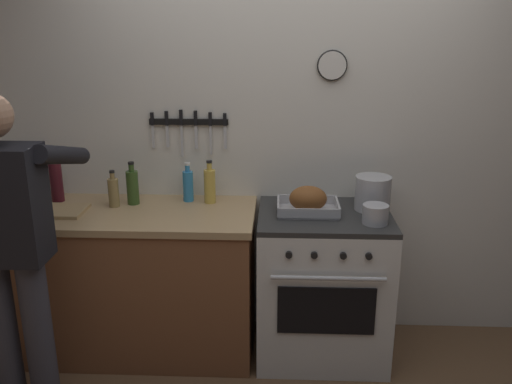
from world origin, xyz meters
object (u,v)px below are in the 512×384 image
roasting_pan (308,201)px  bottle_vinegar (114,192)px  bottle_olive_oil (133,187)px  bottle_wine_red (56,181)px  saucepan (375,214)px  stove (322,284)px  stock_pot (373,193)px  bottle_dish_soap (188,185)px  person_cook (10,240)px  cutting_board (54,211)px  bottle_cooking_oil (210,185)px

roasting_pan → bottle_vinegar: bearing=176.9°
bottle_olive_oil → bottle_wine_red: 0.48m
saucepan → stove: bearing=150.5°
stock_pot → bottle_olive_oil: bottle_olive_oil is taller
roasting_pan → bottle_dish_soap: 0.74m
roasting_pan → stock_pot: (0.38, 0.07, 0.03)m
saucepan → bottle_vinegar: 1.52m
person_cook → cutting_board: (-0.01, 0.54, -0.04)m
bottle_dish_soap → bottle_cooking_oil: size_ratio=0.92×
saucepan → cutting_board: 1.83m
person_cook → bottle_wine_red: person_cook is taller
cutting_board → bottle_dish_soap: (0.74, 0.25, 0.09)m
saucepan → bottle_dish_soap: (-1.08, 0.34, 0.05)m
bottle_dish_soap → bottle_cooking_oil: bottle_cooking_oil is taller
saucepan → bottle_wine_red: size_ratio=0.45×
roasting_pan → bottle_vinegar: 1.15m
cutting_board → bottle_wine_red: bearing=104.5°
bottle_cooking_oil → person_cook: bearing=-138.8°
roasting_pan → bottle_olive_oil: bearing=173.8°
bottle_dish_soap → bottle_wine_red: size_ratio=0.77×
cutting_board → bottle_olive_oil: bearing=22.6°
stock_pot → bottle_dish_soap: bearing=174.2°
person_cook → roasting_pan: bearing=-60.4°
cutting_board → bottle_cooking_oil: 0.91m
roasting_pan → bottle_wine_red: 1.53m
bottle_vinegar → bottle_cooking_oil: (0.56, 0.10, 0.02)m
roasting_pan → bottle_wine_red: bottle_wine_red is taller
stock_pot → bottle_dish_soap: 1.11m
stock_pot → bottle_olive_oil: (-1.42, 0.04, 0.01)m
saucepan → bottle_cooking_oil: (-0.94, 0.32, 0.06)m
bottle_wine_red → bottle_cooking_oil: size_ratio=1.19×
bottle_vinegar → stock_pot: bearing=0.5°
bottle_vinegar → bottle_olive_oil: bottle_olive_oil is taller
bottle_dish_soap → stove: bearing=-13.4°
roasting_pan → stock_pot: size_ratio=1.70×
bottle_wine_red → bottle_dish_soap: bearing=2.9°
stove → cutting_board: 1.63m
bottle_dish_soap → bottle_cooking_oil: 0.14m
cutting_board → bottle_olive_oil: (0.42, 0.18, 0.10)m
stock_pot → saucepan: stock_pot is taller
bottle_wine_red → bottle_cooking_oil: bearing=0.9°
stock_pot → bottle_olive_oil: 1.42m
bottle_vinegar → bottle_olive_oil: size_ratio=0.85×
stove → stock_pot: (0.28, 0.08, 0.55)m
bottle_dish_soap → bottle_wine_red: (-0.80, -0.04, 0.03)m
bottle_wine_red → bottle_cooking_oil: (0.93, 0.01, -0.02)m
stock_pot → bottle_wine_red: bearing=177.8°
bottle_vinegar → bottle_wine_red: (-0.37, 0.08, 0.04)m
stove → stock_pot: 0.62m
bottle_olive_oil → stove: bearing=-6.3°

